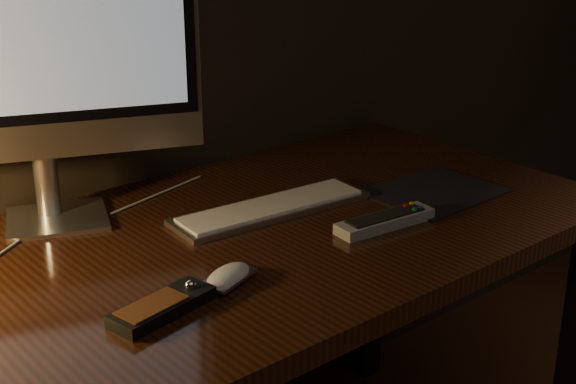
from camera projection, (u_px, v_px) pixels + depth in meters
desk at (194, 292)px, 1.54m from camera, size 1.60×0.75×0.75m
monitor at (39, 37)px, 1.41m from camera, size 0.54×0.25×0.60m
keyboard at (272, 208)px, 1.59m from camera, size 0.42×0.15×0.02m
mousepad at (434, 191)px, 1.69m from camera, size 0.27×0.21×0.00m
mouse at (228, 278)px, 1.30m from camera, size 0.11×0.08×0.02m
media_remote at (162, 306)px, 1.21m from camera, size 0.18×0.09×0.03m
tv_remote at (385, 221)px, 1.51m from camera, size 0.21×0.07×0.03m
cable at (101, 214)px, 1.57m from camera, size 0.51×0.22×0.00m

